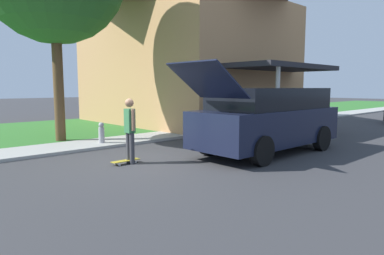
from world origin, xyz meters
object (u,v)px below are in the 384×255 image
object	(u,v)px
suv_parked	(268,118)
skateboard	(126,161)
skateboarder	(130,128)
fire_hydrant	(101,133)

from	to	relation	value
suv_parked	skateboard	bearing A→B (deg)	-111.67
skateboarder	skateboard	size ratio (longest dim) A/B	2.19
fire_hydrant	suv_parked	bearing A→B (deg)	34.05
suv_parked	fire_hydrant	size ratio (longest dim) A/B	8.18
suv_parked	skateboard	size ratio (longest dim) A/B	7.41
suv_parked	skateboard	distance (m)	4.51
skateboarder	fire_hydrant	bearing A→B (deg)	165.36
fire_hydrant	skateboard	bearing A→B (deg)	-16.94
suv_parked	skateboard	world-z (taller)	suv_parked
skateboarder	fire_hydrant	size ratio (longest dim) A/B	2.42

